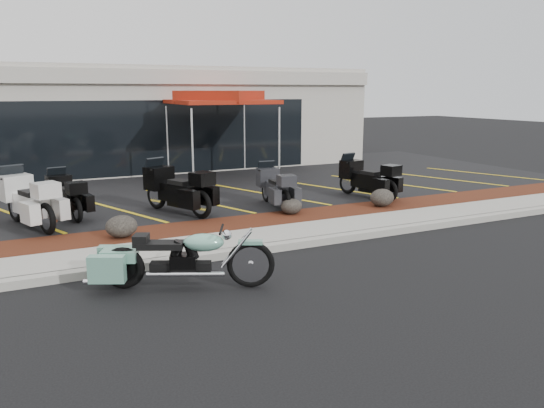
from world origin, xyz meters
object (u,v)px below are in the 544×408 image
traffic_cone (163,184)px  touring_white (14,193)px  popup_canopy (220,99)px  hero_cruiser (251,258)px

traffic_cone → touring_white: bearing=-151.5°
touring_white → popup_canopy: popup_canopy is taller
hero_cruiser → popup_canopy: popup_canopy is taller
traffic_cone → popup_canopy: bearing=34.7°
traffic_cone → popup_canopy: (2.50, 1.73, 2.45)m
hero_cruiser → touring_white: bearing=144.6°
hero_cruiser → popup_canopy: bearing=97.0°
traffic_cone → hero_cruiser: bearing=-94.6°
hero_cruiser → popup_canopy: size_ratio=0.87×
touring_white → traffic_cone: size_ratio=4.60×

